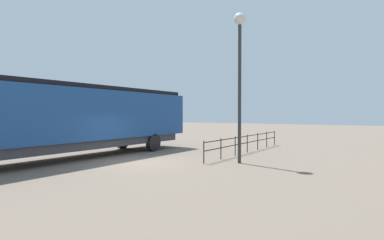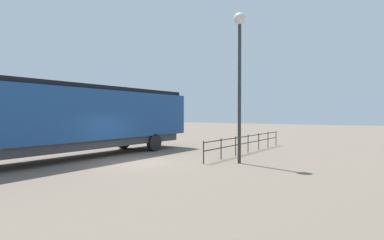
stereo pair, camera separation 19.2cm
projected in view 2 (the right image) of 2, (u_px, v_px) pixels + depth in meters
ground_plane at (138, 162)px, 15.21m from camera, size 120.00×120.00×0.00m
locomotive at (72, 117)px, 16.34m from camera, size 3.04×17.04×3.88m
lamp_post at (240, 54)px, 14.79m from camera, size 0.57×0.57×7.17m
platform_fence at (248, 141)px, 19.04m from camera, size 0.05×10.48×1.09m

